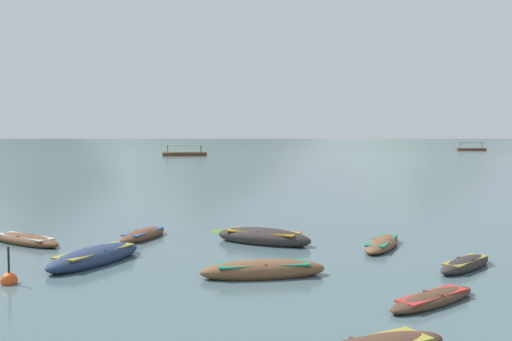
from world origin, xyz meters
The scene contains 16 objects.
ground_plane centered at (0.00, 1500.00, 0.00)m, with size 6000.00×6000.00×0.00m, color #476066.
mountain_1 centered at (-801.77, 2040.18, 197.30)m, with size 1040.88×1040.88×394.60m, color #56665B.
mountain_2 centered at (-184.84, 1782.99, 136.41)m, with size 816.28×816.28×272.82m, color #56665B.
mountain_3 centered at (526.74, 1871.34, 127.10)m, with size 709.32×709.32×254.20m, color slate.
rowboat_1 centered at (5.97, 17.12, 0.14)m, with size 2.37×3.82×0.44m.
rowboat_2 centered at (-3.96, 14.36, 0.21)m, with size 2.88×4.29×0.68m.
rowboat_3 centered at (1.52, 12.59, 0.20)m, with size 3.87×1.70×0.63m.
rowboat_4 centered at (7.85, 13.66, 0.14)m, with size 2.64×2.75×0.46m.
rowboat_5 centered at (-3.31, 18.93, 0.15)m, with size 1.88×3.36×0.48m.
rowboat_6 centered at (5.70, 9.89, 0.12)m, with size 3.00×2.68×0.36m.
rowboat_7 centered at (-7.64, 17.77, 0.15)m, with size 3.83×3.03×0.46m.
rowboat_11 centered at (1.56, 17.91, 0.23)m, with size 4.11×2.97×0.75m.
ferry_0 centered at (62.82, 163.14, 0.45)m, with size 8.20×3.22×2.54m.
ferry_1 centered at (-14.70, 118.26, 0.45)m, with size 9.76×5.06×2.54m.
mooring_buoy centered at (-5.61, 11.72, 0.11)m, with size 0.46×0.46×1.19m.
weed_patch_1 centered at (0.48, 20.41, 0.00)m, with size 2.58×1.52×0.14m, color #477033.
Camera 1 is at (1.42, -4.10, 4.13)m, focal length 40.32 mm.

